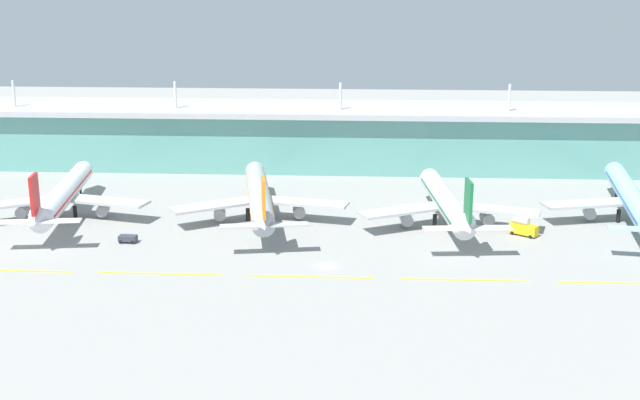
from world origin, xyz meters
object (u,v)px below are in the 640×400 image
(airliner_nearest, at_px, (63,195))
(airliner_near_middle, at_px, (259,197))
(fuel_truck, at_px, (523,227))
(safety_cone_left_wingtip, at_px, (126,234))
(pushback_tug, at_px, (128,238))
(airliner_far_middle, at_px, (446,202))
(airliner_farthest, at_px, (632,199))

(airliner_nearest, bearing_deg, airliner_near_middle, 1.34)
(fuel_truck, relative_size, safety_cone_left_wingtip, 10.51)
(airliner_nearest, height_order, fuel_truck, airliner_nearest)
(airliner_nearest, height_order, airliner_near_middle, same)
(safety_cone_left_wingtip, bearing_deg, airliner_near_middle, 26.93)
(pushback_tug, relative_size, safety_cone_left_wingtip, 6.47)
(airliner_far_middle, bearing_deg, airliner_nearest, 179.08)
(airliner_farthest, bearing_deg, airliner_near_middle, -177.94)
(safety_cone_left_wingtip, bearing_deg, fuel_truck, 3.42)
(fuel_truck, distance_m, safety_cone_left_wingtip, 102.24)
(airliner_far_middle, relative_size, fuel_truck, 8.26)
(airliner_far_middle, distance_m, fuel_truck, 20.93)
(airliner_far_middle, xyz_separation_m, safety_cone_left_wingtip, (-82.92, -13.50, -6.09))
(airliner_near_middle, xyz_separation_m, safety_cone_left_wingtip, (-32.41, -16.46, -6.10))
(airliner_farthest, bearing_deg, safety_cone_left_wingtip, -171.43)
(airliner_far_middle, height_order, airliner_farthest, same)
(airliner_near_middle, height_order, fuel_truck, airliner_near_middle)
(fuel_truck, distance_m, pushback_tug, 100.66)
(airliner_near_middle, distance_m, pushback_tug, 37.84)
(airliner_far_middle, relative_size, safety_cone_left_wingtip, 86.81)
(airliner_near_middle, bearing_deg, safety_cone_left_wingtip, -153.07)
(pushback_tug, bearing_deg, airliner_nearest, 138.93)
(fuel_truck, height_order, pushback_tug, fuel_truck)
(airliner_farthest, height_order, safety_cone_left_wingtip, airliner_farthest)
(airliner_far_middle, bearing_deg, airliner_farthest, 7.44)
(airliner_far_middle, xyz_separation_m, pushback_tug, (-80.87, -18.99, -5.34))
(airliner_near_middle, height_order, pushback_tug, airliner_near_middle)
(airliner_farthest, distance_m, pushback_tug, 133.81)
(airliner_near_middle, bearing_deg, airliner_nearest, -178.66)
(airliner_nearest, xyz_separation_m, safety_cone_left_wingtip, (21.68, -15.19, -6.10))
(pushback_tug, bearing_deg, airliner_near_middle, 35.87)
(airliner_nearest, relative_size, safety_cone_left_wingtip, 93.40)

